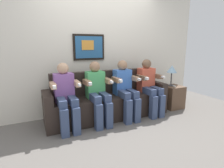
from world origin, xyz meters
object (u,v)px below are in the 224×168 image
at_px(person_right_center, 125,87).
at_px(spare_remote_on_table, 173,86).
at_px(person_left_center, 98,91).
at_px(side_table_right, 172,97).
at_px(person_leftmost, 66,94).
at_px(table_lamp, 172,70).
at_px(person_rightmost, 149,85).
at_px(couch, 108,102).

height_order(person_right_center, spare_remote_on_table, person_right_center).
xyz_separation_m(person_left_center, side_table_right, (1.82, 0.06, -0.36)).
distance_m(person_leftmost, spare_remote_on_table, 2.35).
xyz_separation_m(person_leftmost, table_lamp, (2.34, 0.10, 0.25)).
bearing_deg(person_rightmost, side_table_right, 5.00).
xyz_separation_m(person_leftmost, person_right_center, (1.12, 0.00, 0.00)).
relative_size(person_right_center, side_table_right, 2.22).
height_order(couch, person_rightmost, person_rightmost).
distance_m(person_left_center, side_table_right, 1.85).
relative_size(side_table_right, spare_remote_on_table, 3.85).
height_order(side_table_right, table_lamp, table_lamp).
distance_m(couch, person_leftmost, 0.90).
height_order(person_rightmost, table_lamp, person_rightmost).
relative_size(person_right_center, person_rightmost, 1.00).
relative_size(couch, person_right_center, 2.14).
bearing_deg(table_lamp, person_leftmost, -177.52).
xyz_separation_m(person_right_center, table_lamp, (1.22, 0.10, 0.25)).
bearing_deg(side_table_right, person_right_center, -177.21).
bearing_deg(table_lamp, person_rightmost, -171.35).
distance_m(couch, person_right_center, 0.44).
bearing_deg(couch, person_right_center, -31.17).
bearing_deg(person_right_center, person_rightmost, 0.00).
height_order(person_leftmost, spare_remote_on_table, person_leftmost).
height_order(person_leftmost, person_left_center, same).
xyz_separation_m(table_lamp, spare_remote_on_table, (0.01, -0.06, -0.35)).
bearing_deg(person_right_center, spare_remote_on_table, 1.69).
relative_size(person_left_center, side_table_right, 2.22).
xyz_separation_m(person_left_center, table_lamp, (1.78, 0.10, 0.25)).
relative_size(person_right_center, spare_remote_on_table, 8.54).
bearing_deg(person_rightmost, person_left_center, 180.00).
relative_size(person_left_center, spare_remote_on_table, 8.54).
bearing_deg(person_rightmost, spare_remote_on_table, 3.09).
xyz_separation_m(person_leftmost, person_left_center, (0.56, 0.00, 0.00)).
bearing_deg(person_left_center, couch, 31.16).
xyz_separation_m(person_left_center, person_right_center, (0.56, 0.00, 0.00)).
bearing_deg(table_lamp, person_left_center, -176.75).
bearing_deg(couch, side_table_right, -3.99).
bearing_deg(person_leftmost, side_table_right, 1.48).
bearing_deg(person_rightmost, person_leftmost, 180.00).
height_order(couch, person_right_center, person_right_center).
bearing_deg(side_table_right, couch, 176.01).
xyz_separation_m(person_rightmost, spare_remote_on_table, (0.67, 0.04, -0.10)).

